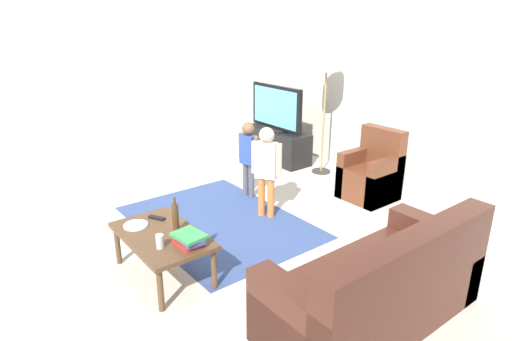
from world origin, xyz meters
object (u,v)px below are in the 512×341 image
at_px(couch, 382,292).
at_px(tv_remote, 157,218).
at_px(coffee_table, 162,239).
at_px(soda_can, 160,241).
at_px(book_stack, 189,239).
at_px(bottle, 175,217).
at_px(tv, 276,108).
at_px(child_near_tv, 248,153).
at_px(plate, 136,225).
at_px(child_center, 266,164).
at_px(armchair, 372,176).
at_px(tv_stand, 277,145).
at_px(floor_lamp, 327,67).

bearing_deg(couch, tv_remote, -154.94).
relative_size(coffee_table, tv_remote, 5.88).
height_order(couch, soda_can, couch).
relative_size(coffee_table, book_stack, 3.41).
height_order(bottle, soda_can, bottle).
height_order(tv, child_near_tv, tv).
bearing_deg(bottle, plate, -143.95).
bearing_deg(child_center, child_near_tv, 161.98).
bearing_deg(coffee_table, plate, -156.78).
relative_size(armchair, child_near_tv, 0.91).
xyz_separation_m(tv_stand, coffee_table, (1.94, -2.97, 0.13)).
bearing_deg(tv, plate, -61.65).
relative_size(couch, child_near_tv, 1.83).
xyz_separation_m(tv, coffee_table, (1.94, -2.95, -0.48)).
relative_size(floor_lamp, coffee_table, 1.78).
relative_size(tv_stand, book_stack, 4.09).
relative_size(tv, soda_can, 9.17).
relative_size(tv, child_center, 1.03).
bearing_deg(couch, bottle, -150.78).
height_order(tv_stand, floor_lamp, floor_lamp).
bearing_deg(soda_can, tv_stand, 124.89).
bearing_deg(coffee_table, armchair, 90.05).
bearing_deg(floor_lamp, bottle, -69.49).
height_order(tv_remote, plate, plate).
distance_m(bottle, tv_remote, 0.37).
bearing_deg(armchair, child_near_tv, -129.13).
distance_m(tv_stand, plate, 3.52).
relative_size(tv_remote, plate, 0.77).
bearing_deg(bottle, tv, 125.05).
height_order(tv, plate, tv).
relative_size(tv, tv_remote, 6.47).
bearing_deg(coffee_table, soda_can, -28.61).
bearing_deg(couch, coffee_table, -148.35).
bearing_deg(couch, book_stack, -145.22).
bearing_deg(book_stack, child_near_tv, 129.49).
height_order(armchair, soda_can, armchair).
relative_size(child_near_tv, book_stack, 3.35).
xyz_separation_m(child_near_tv, soda_can, (1.22, -1.83, -0.11)).
relative_size(book_stack, bottle, 0.88).
distance_m(tv, couch, 4.10).
relative_size(tv_stand, floor_lamp, 0.67).
xyz_separation_m(tv, child_center, (1.54, -1.45, -0.20)).
bearing_deg(couch, armchair, 129.84).
bearing_deg(tv_stand, couch, -29.12).
distance_m(armchair, bottle, 2.83).
xyz_separation_m(tv_stand, soda_can, (2.16, -3.09, 0.24)).
bearing_deg(plate, floor_lamp, 103.76).
relative_size(tv_stand, child_near_tv, 1.22).
bearing_deg(book_stack, soda_can, -115.17).
bearing_deg(tv, soda_can, -54.93).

